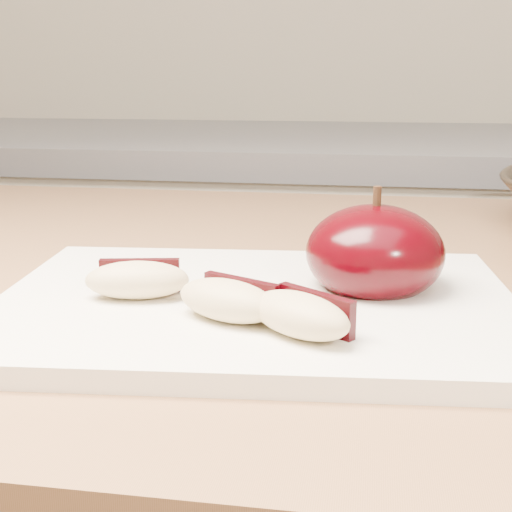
# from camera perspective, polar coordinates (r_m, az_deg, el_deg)

# --- Properties ---
(back_cabinet) EXTENTS (2.40, 0.62, 0.94)m
(back_cabinet) POSITION_cam_1_polar(r_m,az_deg,el_deg) (1.36, 6.42, -10.47)
(back_cabinet) COLOR silver
(back_cabinet) RESTS_ON ground
(cutting_board) EXTENTS (0.33, 0.25, 0.01)m
(cutting_board) POSITION_cam_1_polar(r_m,az_deg,el_deg) (0.43, 0.00, -4.02)
(cutting_board) COLOR white
(cutting_board) RESTS_ON island_counter
(apple_half) EXTENTS (0.09, 0.09, 0.07)m
(apple_half) POSITION_cam_1_polar(r_m,az_deg,el_deg) (0.45, 9.47, 0.24)
(apple_half) COLOR black
(apple_half) RESTS_ON cutting_board
(apple_wedge_a) EXTENTS (0.07, 0.04, 0.02)m
(apple_wedge_a) POSITION_cam_1_polar(r_m,az_deg,el_deg) (0.43, -9.46, -1.86)
(apple_wedge_a) COLOR #D4BB86
(apple_wedge_a) RESTS_ON cutting_board
(apple_wedge_b) EXTENTS (0.07, 0.05, 0.02)m
(apple_wedge_b) POSITION_cam_1_polar(r_m,az_deg,el_deg) (0.39, -2.19, -3.52)
(apple_wedge_b) COLOR #D4BB86
(apple_wedge_b) RESTS_ON cutting_board
(apple_wedge_c) EXTENTS (0.07, 0.06, 0.02)m
(apple_wedge_c) POSITION_cam_1_polar(r_m,az_deg,el_deg) (0.36, 3.63, -4.68)
(apple_wedge_c) COLOR #D4BB86
(apple_wedge_c) RESTS_ON cutting_board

